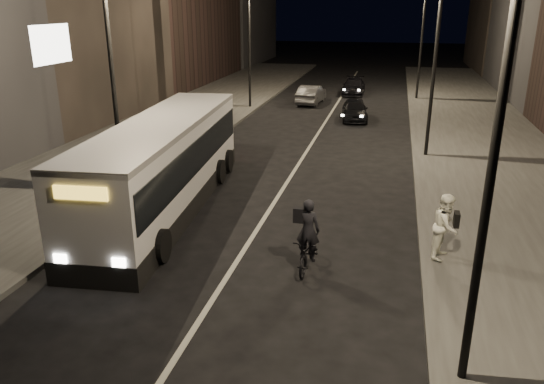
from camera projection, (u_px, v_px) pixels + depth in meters
The scene contains 14 objects.
ground at pixel (238, 260), 14.96m from camera, with size 180.00×180.00×0.00m, color black.
sidewalk_right at pixel (485, 149), 25.99m from camera, with size 7.00×70.00×0.16m, color #343431.
sidewalk_left at pixel (163, 131), 29.57m from camera, with size 7.00×70.00×0.16m, color #343431.
streetlight_right_near at pixel (483, 102), 8.36m from camera, with size 1.20×0.44×8.12m.
streetlight_right_mid at pixel (431, 39), 23.05m from camera, with size 1.20×0.44×8.12m.
streetlight_right_far at pixel (419, 25), 37.73m from camera, with size 1.20×0.44×8.12m.
streetlight_left_near at pixel (117, 49), 17.95m from camera, with size 1.20×0.44×8.12m.
streetlight_left_far at pixel (253, 27), 34.47m from camera, with size 1.20×0.44×8.12m.
city_bus at pixel (164, 161), 18.22m from camera, with size 3.46×11.72×3.12m.
cyclist_on_bicycle at pixel (308, 246), 14.20m from camera, with size 0.74×1.85×2.09m.
pedestrian_woman at pixel (446, 226), 14.48m from camera, with size 0.90×0.70×1.85m, color white.
car_near at pixel (355, 110), 32.63m from camera, with size 1.51×3.76×1.28m, color black.
car_mid at pixel (311, 94), 37.94m from camera, with size 1.41×4.03×1.33m, color #353638.
car_far at pixel (354, 87), 41.85m from camera, with size 1.71×4.20×1.22m, color black.
Camera 1 is at (3.94, -12.89, 6.84)m, focal length 35.00 mm.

